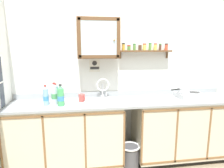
% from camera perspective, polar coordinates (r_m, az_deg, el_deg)
% --- Properties ---
extents(back_wall, '(3.89, 0.07, 2.56)m').
position_cam_1_polar(back_wall, '(3.06, 3.10, 2.65)').
color(back_wall, white).
rests_on(back_wall, ground).
extents(lower_cabinet_run, '(1.55, 0.61, 0.93)m').
position_cam_1_polar(lower_cabinet_run, '(2.93, -13.01, -14.69)').
color(lower_cabinet_run, black).
rests_on(lower_cabinet_run, ground).
extents(lower_cabinet_run_right, '(1.50, 0.61, 0.93)m').
position_cam_1_polar(lower_cabinet_run_right, '(3.28, 19.85, -12.26)').
color(lower_cabinet_run_right, black).
rests_on(lower_cabinet_run_right, ground).
extents(countertop, '(3.25, 0.63, 0.03)m').
position_cam_1_polar(countertop, '(2.82, 4.35, -5.15)').
color(countertop, '#9EA3A8').
rests_on(countertop, lower_cabinet_run).
extents(backsplash, '(3.25, 0.02, 0.08)m').
position_cam_1_polar(backsplash, '(3.08, 3.18, -2.73)').
color(backsplash, '#9EA3A8').
rests_on(backsplash, countertop).
extents(sink, '(0.56, 0.47, 0.41)m').
position_cam_1_polar(sink, '(2.81, -2.50, -5.17)').
color(sink, silver).
rests_on(sink, countertop).
extents(hot_plate_stove, '(0.38, 0.33, 0.08)m').
position_cam_1_polar(hot_plate_stove, '(3.19, 21.79, -3.08)').
color(hot_plate_stove, silver).
rests_on(hot_plate_stove, countertop).
extents(saucepan, '(0.33, 0.19, 0.08)m').
position_cam_1_polar(saucepan, '(3.14, 20.19, -1.59)').
color(saucepan, silver).
rests_on(saucepan, hot_plate_stove).
extents(bottle_water_clear_0, '(0.08, 0.08, 0.30)m').
position_cam_1_polar(bottle_water_clear_0, '(2.70, -16.55, -3.00)').
color(bottle_water_clear_0, silver).
rests_on(bottle_water_clear_0, countertop).
extents(bottle_water_blue_1, '(0.07, 0.07, 0.27)m').
position_cam_1_polar(bottle_water_blue_1, '(2.71, -18.83, -3.43)').
color(bottle_water_blue_1, '#8CB7E0').
rests_on(bottle_water_blue_1, countertop).
extents(bottle_detergent_teal_2, '(0.07, 0.07, 0.27)m').
position_cam_1_polar(bottle_detergent_teal_2, '(2.82, -16.10, -2.76)').
color(bottle_detergent_teal_2, teal).
rests_on(bottle_detergent_teal_2, countertop).
extents(bottle_soda_green_3, '(0.09, 0.09, 0.29)m').
position_cam_1_polar(bottle_soda_green_3, '(2.62, -14.79, -3.48)').
color(bottle_soda_green_3, '#4CB266').
rests_on(bottle_soda_green_3, countertop).
extents(mug, '(0.10, 0.12, 0.10)m').
position_cam_1_polar(mug, '(2.79, -8.82, -4.00)').
color(mug, '#B24C47').
rests_on(mug, countertop).
extents(wall_cabinet, '(0.59, 0.29, 0.55)m').
position_cam_1_polar(wall_cabinet, '(2.82, -4.06, 13.17)').
color(wall_cabinet, brown).
extents(spice_shelf, '(0.80, 0.14, 0.23)m').
position_cam_1_polar(spice_shelf, '(3.03, 9.75, 9.92)').
color(spice_shelf, brown).
extents(warning_sign, '(0.16, 0.01, 0.21)m').
position_cam_1_polar(warning_sign, '(2.96, -5.12, 5.58)').
color(warning_sign, silver).
extents(trash_bin, '(0.28, 0.28, 0.34)m').
position_cam_1_polar(trash_bin, '(2.99, 5.35, -20.28)').
color(trash_bin, '#4C4C51').
rests_on(trash_bin, ground).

